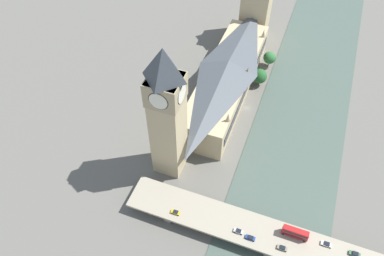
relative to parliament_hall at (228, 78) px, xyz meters
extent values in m
plane|color=#605E56|center=(-14.96, 8.00, -12.13)|extent=(600.00, 600.00, 0.00)
cube|color=#47564C|center=(-45.18, 8.00, -11.98)|extent=(48.46, 360.00, 0.30)
cube|color=tan|center=(0.06, 0.00, -3.11)|extent=(24.02, 97.28, 18.03)
cube|color=black|center=(-12.11, 0.00, -2.21)|extent=(0.40, 89.50, 5.41)
pyramid|color=#474C51|center=(0.06, 0.00, 9.11)|extent=(23.54, 95.33, 6.41)
cone|color=#9E8966|center=(-10.96, -36.97, 8.40)|extent=(2.20, 2.20, 5.00)
cone|color=#9E8966|center=(-10.96, 0.00, 8.40)|extent=(2.20, 2.20, 5.00)
cone|color=#9E8966|center=(-10.96, 36.97, 8.40)|extent=(2.20, 2.20, 5.00)
cube|color=tan|center=(10.74, 59.27, 16.47)|extent=(13.26, 13.26, 57.19)
cube|color=tan|center=(10.74, 59.27, 39.10)|extent=(14.06, 14.06, 11.94)
cylinder|color=black|center=(3.93, 59.27, 39.10)|extent=(0.50, 8.56, 8.56)
cylinder|color=silver|center=(3.80, 59.27, 39.10)|extent=(0.62, 7.93, 7.93)
cylinder|color=black|center=(17.55, 59.27, 39.10)|extent=(0.50, 8.56, 8.56)
cylinder|color=silver|center=(17.68, 59.27, 39.10)|extent=(0.62, 7.93, 7.93)
cylinder|color=black|center=(10.74, 52.47, 39.10)|extent=(8.56, 0.50, 8.56)
cylinder|color=silver|center=(10.74, 52.33, 39.10)|extent=(7.93, 0.62, 7.93)
cylinder|color=black|center=(10.74, 66.08, 39.10)|extent=(8.56, 0.50, 8.56)
cylinder|color=silver|center=(10.74, 66.21, 39.10)|extent=(7.93, 0.62, 7.93)
pyramid|color=#383D42|center=(10.74, 59.27, 52.30)|extent=(13.53, 13.53, 14.47)
cube|color=tan|center=(0.06, -61.43, 7.60)|extent=(17.58, 17.58, 39.46)
cube|color=gray|center=(-45.18, 82.12, -9.82)|extent=(3.00, 13.97, 4.62)
cube|color=gray|center=(-0.06, 82.12, -9.82)|extent=(3.00, 13.97, 4.62)
cube|color=gray|center=(-45.18, 82.12, -6.91)|extent=(128.91, 16.43, 1.20)
cube|color=red|center=(-53.58, 78.56, -4.88)|extent=(10.78, 2.58, 1.97)
cube|color=black|center=(-53.58, 78.56, -4.48)|extent=(9.70, 2.64, 0.87)
cube|color=red|center=(-53.58, 78.56, -2.73)|extent=(10.57, 2.58, 2.32)
cube|color=black|center=(-53.58, 78.56, -2.61)|extent=(9.70, 2.64, 1.11)
cube|color=#A01515|center=(-53.58, 78.56, -1.49)|extent=(10.46, 2.45, 0.16)
cylinder|color=black|center=(-49.09, 77.38, -5.75)|extent=(1.13, 0.28, 1.13)
cylinder|color=black|center=(-49.09, 79.74, -5.75)|extent=(1.13, 0.28, 1.13)
cylinder|color=black|center=(-57.95, 77.38, -5.75)|extent=(1.13, 0.28, 1.13)
cylinder|color=black|center=(-57.95, 79.74, -5.75)|extent=(1.13, 0.28, 1.13)
cube|color=slate|center=(-49.95, 85.97, -5.76)|extent=(4.11, 1.81, 0.68)
cube|color=black|center=(-50.07, 85.97, -5.17)|extent=(2.14, 1.62, 0.50)
cylinder|color=black|center=(-48.32, 85.16, -6.01)|extent=(0.60, 0.22, 0.60)
cylinder|color=black|center=(-48.32, 86.78, -6.01)|extent=(0.60, 0.22, 0.60)
cylinder|color=black|center=(-51.58, 85.16, -6.01)|extent=(0.60, 0.22, 0.60)
cylinder|color=black|center=(-51.58, 86.78, -6.01)|extent=(0.60, 0.22, 0.60)
cube|color=silver|center=(-66.63, 77.95, -5.76)|extent=(4.34, 1.90, 0.64)
cube|color=black|center=(-66.76, 77.95, -5.22)|extent=(2.26, 1.71, 0.43)
cylinder|color=black|center=(-64.92, 77.10, -5.98)|extent=(0.66, 0.22, 0.66)
cylinder|color=black|center=(-64.92, 78.81, -5.98)|extent=(0.66, 0.22, 0.66)
cylinder|color=black|center=(-68.34, 77.10, -5.98)|extent=(0.66, 0.22, 0.66)
cylinder|color=black|center=(-68.34, 78.81, -5.98)|extent=(0.66, 0.22, 0.66)
cube|color=#2D5638|center=(-77.92, 78.18, -5.73)|extent=(4.44, 1.84, 0.67)
cube|color=black|center=(-78.05, 78.18, -5.11)|extent=(2.31, 1.65, 0.56)
cylinder|color=black|center=(-76.18, 77.35, -5.97)|extent=(0.69, 0.22, 0.69)
cylinder|color=black|center=(-76.18, 79.01, -5.97)|extent=(0.69, 0.22, 0.69)
cylinder|color=black|center=(-79.66, 77.35, -5.97)|extent=(0.69, 0.22, 0.69)
cube|color=navy|center=(-36.62, 86.24, -5.76)|extent=(4.13, 1.77, 0.61)
cube|color=black|center=(-36.75, 86.24, -5.23)|extent=(2.15, 1.59, 0.43)
cylinder|color=black|center=(-35.04, 85.45, -5.96)|extent=(0.70, 0.22, 0.70)
cylinder|color=black|center=(-35.04, 87.04, -5.96)|extent=(0.70, 0.22, 0.70)
cylinder|color=black|center=(-38.20, 85.45, -5.96)|extent=(0.70, 0.22, 0.70)
cylinder|color=black|center=(-38.20, 87.04, -5.96)|extent=(0.70, 0.22, 0.70)
cube|color=silver|center=(-31.19, 85.17, -5.72)|extent=(3.95, 1.74, 0.71)
cube|color=black|center=(-31.31, 85.17, -5.11)|extent=(2.06, 1.56, 0.50)
cylinder|color=black|center=(-29.69, 84.40, -5.97)|extent=(0.68, 0.22, 0.68)
cylinder|color=black|center=(-29.69, 85.95, -5.97)|extent=(0.68, 0.22, 0.68)
cylinder|color=black|center=(-32.70, 84.40, -5.97)|extent=(0.68, 0.22, 0.68)
cylinder|color=black|center=(-32.70, 85.95, -5.97)|extent=(0.68, 0.22, 0.68)
cube|color=gold|center=(-3.04, 86.30, -5.75)|extent=(4.04, 1.74, 0.65)
cube|color=black|center=(-3.17, 86.30, -5.19)|extent=(2.10, 1.56, 0.46)
cylinder|color=black|center=(-1.49, 85.52, -5.98)|extent=(0.67, 0.22, 0.67)
cylinder|color=black|center=(-1.49, 87.08, -5.98)|extent=(0.67, 0.22, 0.67)
cylinder|color=black|center=(-4.60, 85.52, -5.98)|extent=(0.67, 0.22, 0.67)
cylinder|color=black|center=(-4.60, 87.08, -5.98)|extent=(0.67, 0.22, 0.67)
cylinder|color=brown|center=(-16.03, -14.18, -10.77)|extent=(0.70, 0.70, 2.73)
sphere|color=#235628|center=(-16.03, -14.18, -5.68)|extent=(8.75, 8.75, 8.75)
cylinder|color=brown|center=(-17.69, -33.21, -10.50)|extent=(0.70, 0.70, 3.25)
sphere|color=#2D6633|center=(-17.69, -33.21, -5.57)|extent=(7.77, 7.77, 7.77)
camera|label=1|loc=(-37.56, 157.87, 141.68)|focal=35.00mm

